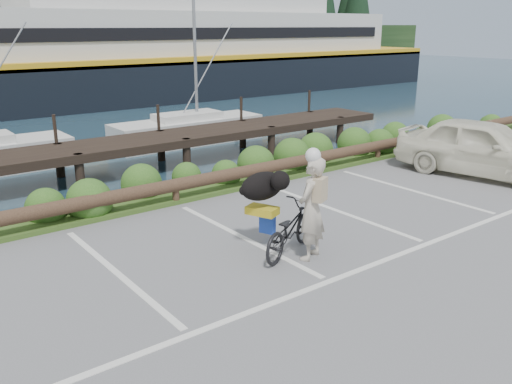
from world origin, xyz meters
TOP-DOWN VIEW (x-y plane):
  - ground at (0.00, 0.00)m, footprint 72.00×72.00m
  - vegetation_strip at (0.00, 5.30)m, footprint 34.00×1.60m
  - log_rail at (0.00, 4.60)m, footprint 32.00×0.30m
  - bicycle at (0.23, 0.87)m, footprint 1.86×1.25m
  - cyclist at (0.39, 0.49)m, footprint 0.79×0.67m
  - dog at (0.01, 1.39)m, footprint 0.76×1.00m
  - parked_car at (7.87, 1.71)m, footprint 2.75×4.87m

SIDE VIEW (x-z plane):
  - ground at x=0.00m, z-range 0.00..0.00m
  - log_rail at x=0.00m, z-range -0.30..0.30m
  - vegetation_strip at x=0.00m, z-range 0.00..0.10m
  - bicycle at x=0.23m, z-range 0.00..0.92m
  - parked_car at x=7.87m, z-range 0.00..1.56m
  - cyclist at x=0.39m, z-range 0.00..1.84m
  - dog at x=0.01m, z-range 0.92..1.44m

